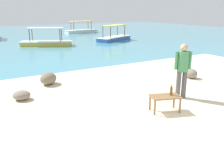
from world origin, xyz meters
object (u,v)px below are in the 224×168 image
(boat_white, at_px, (81,30))
(person_standing, at_px, (183,67))
(boat_yellow, at_px, (46,42))
(low_bench_table, at_px, (165,98))
(boat_blue, at_px, (114,37))
(bottle, at_px, (171,91))

(boat_white, bearing_deg, person_standing, 71.56)
(person_standing, distance_m, boat_yellow, 13.30)
(person_standing, height_order, boat_yellow, person_standing)
(low_bench_table, height_order, person_standing, person_standing)
(boat_blue, height_order, boat_yellow, same)
(boat_blue, bearing_deg, bottle, 39.58)
(low_bench_table, relative_size, person_standing, 0.53)
(low_bench_table, relative_size, boat_blue, 0.23)
(low_bench_table, bearing_deg, bottle, 9.01)
(boat_yellow, bearing_deg, low_bench_table, 113.64)
(low_bench_table, xyz_separation_m, boat_yellow, (1.03, 13.85, -0.11))
(bottle, relative_size, boat_yellow, 0.08)
(boat_yellow, bearing_deg, bottle, 114.34)
(low_bench_table, height_order, boat_yellow, boat_yellow)
(person_standing, distance_m, boat_white, 22.49)
(person_standing, bearing_deg, bottle, -34.86)
(person_standing, bearing_deg, boat_blue, -179.58)
(bottle, relative_size, person_standing, 0.18)
(boat_white, distance_m, boat_yellow, 10.51)
(bottle, height_order, person_standing, person_standing)
(low_bench_table, height_order, boat_white, boat_white)
(bottle, height_order, boat_yellow, boat_yellow)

